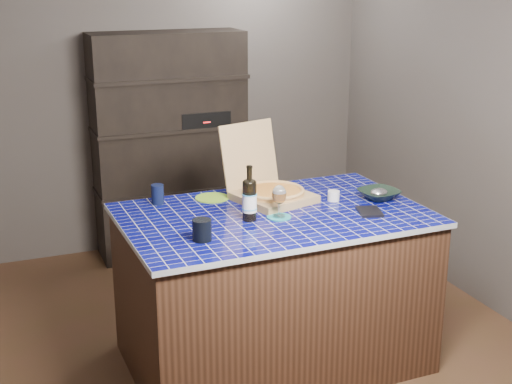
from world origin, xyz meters
name	(u,v)px	position (x,y,z in m)	size (l,w,h in m)	color
room	(235,145)	(0.00, 0.00, 1.25)	(3.50, 3.50, 3.50)	#543224
shelving_unit	(171,145)	(0.00, 1.53, 0.90)	(1.20, 0.41, 1.80)	black
kitchen_island	(273,288)	(0.08, -0.41, 0.47)	(1.73, 1.11, 0.94)	#492C1C
pizza_box	(271,190)	(0.15, -0.19, 1.00)	(0.51, 0.57, 0.43)	#9D8651
mead_bottle	(249,199)	(-0.10, -0.47, 1.06)	(0.08, 0.08, 0.31)	black
teal_trivet	(279,217)	(0.07, -0.50, 0.94)	(0.14, 0.14, 0.01)	teal
wine_glass	(279,195)	(0.07, -0.50, 1.07)	(0.08, 0.08, 0.18)	white
tumbler	(202,230)	(-0.43, -0.67, 0.99)	(0.10, 0.10, 0.11)	black
dvd_case	(370,212)	(0.58, -0.62, 0.95)	(0.13, 0.18, 0.01)	black
bowl	(379,194)	(0.76, -0.41, 0.97)	(0.23, 0.23, 0.06)	black
foil_contents	(379,193)	(0.76, -0.41, 0.98)	(0.11, 0.09, 0.05)	#B2B4BE
white_jar	(334,196)	(0.49, -0.34, 0.97)	(0.07, 0.07, 0.06)	silver
navy_cup	(158,194)	(-0.49, -0.01, 1.00)	(0.07, 0.07, 0.12)	black
green_trivet	(212,198)	(-0.16, -0.03, 0.94)	(0.20, 0.20, 0.01)	#70A222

